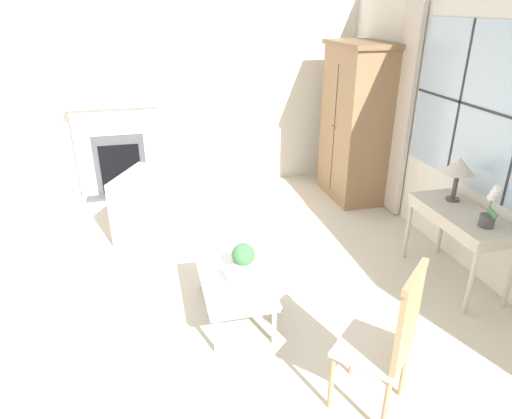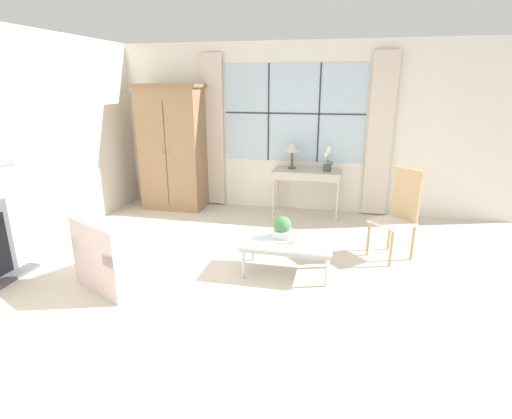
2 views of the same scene
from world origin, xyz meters
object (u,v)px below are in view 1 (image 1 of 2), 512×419
at_px(console_table, 461,220).
at_px(table_lamp, 459,167).
at_px(fireplace, 118,144).
at_px(potted_plant_small, 243,258).
at_px(coffee_table, 234,281).
at_px(side_chair_wooden, 390,336).
at_px(armchair_upholstered, 158,216).
at_px(pillar_candle, 230,275).
at_px(potted_orchid, 490,211).
at_px(armoire, 356,123).

height_order(console_table, table_lamp, table_lamp).
distance_m(fireplace, potted_plant_small, 3.34).
xyz_separation_m(table_lamp, coffee_table, (0.29, -2.33, -0.77)).
distance_m(side_chair_wooden, coffee_table, 1.54).
bearing_deg(coffee_table, fireplace, -162.34).
bearing_deg(armchair_upholstered, table_lamp, 63.63).
height_order(fireplace, side_chair_wooden, fireplace).
distance_m(console_table, table_lamp, 0.53).
bearing_deg(side_chair_wooden, table_lamp, 135.60).
bearing_deg(pillar_candle, coffee_table, 150.01).
xyz_separation_m(fireplace, potted_orchid, (3.52, 3.28, 0.16)).
bearing_deg(armchair_upholstered, coffee_table, 18.70).
bearing_deg(potted_orchid, side_chair_wooden, -56.12).
relative_size(armoire, pillar_candle, 13.30).
xyz_separation_m(coffee_table, pillar_candle, (0.07, -0.04, 0.11)).
bearing_deg(armchair_upholstered, side_chair_wooden, 24.38).
xyz_separation_m(fireplace, side_chair_wooden, (4.51, 1.81, -0.13)).
relative_size(armoire, potted_plant_small, 8.09).
bearing_deg(potted_plant_small, potted_orchid, 79.77).
height_order(console_table, potted_plant_small, console_table).
xyz_separation_m(armchair_upholstered, side_chair_wooden, (3.02, 1.37, 0.37)).
height_order(console_table, potted_orchid, potted_orchid).
bearing_deg(armchair_upholstered, fireplace, -163.55).
relative_size(fireplace, pillar_candle, 13.84).
distance_m(armoire, armchair_upholstered, 2.97).
bearing_deg(armoire, table_lamp, 3.43).
height_order(armchair_upholstered, pillar_candle, armchair_upholstered).
relative_size(potted_orchid, pillar_candle, 2.55).
height_order(potted_orchid, coffee_table, potted_orchid).
xyz_separation_m(console_table, potted_plant_small, (-0.07, -2.14, -0.16)).
bearing_deg(side_chair_wooden, potted_orchid, 123.88).
relative_size(fireplace, console_table, 1.98).
height_order(side_chair_wooden, pillar_candle, side_chair_wooden).
height_order(armoire, potted_orchid, armoire).
height_order(table_lamp, potted_plant_small, table_lamp).
bearing_deg(armoire, side_chair_wooden, -21.27).
distance_m(fireplace, coffee_table, 3.40).
distance_m(console_table, pillar_candle, 2.31).
relative_size(console_table, potted_plant_small, 4.25).
distance_m(potted_orchid, pillar_candle, 2.35).
bearing_deg(pillar_candle, potted_orchid, 84.27).
relative_size(fireplace, coffee_table, 2.15).
xyz_separation_m(side_chair_wooden, coffee_table, (-1.29, -0.78, -0.28)).
xyz_separation_m(fireplace, table_lamp, (2.93, 3.35, 0.36)).
bearing_deg(armchair_upholstered, potted_plant_small, 22.85).
height_order(armoire, pillar_candle, armoire).
height_order(armchair_upholstered, side_chair_wooden, side_chair_wooden).
height_order(table_lamp, coffee_table, table_lamp).
bearing_deg(potted_orchid, armchair_upholstered, -125.60).
bearing_deg(console_table, coffee_table, -89.59).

